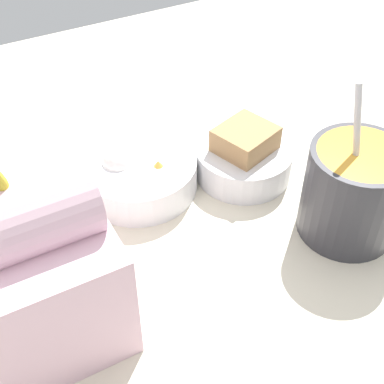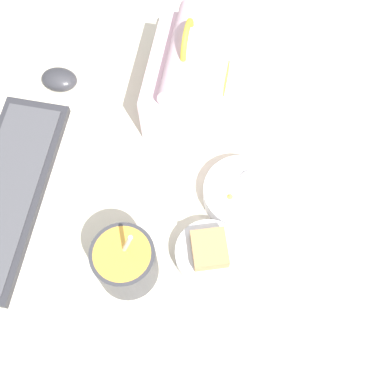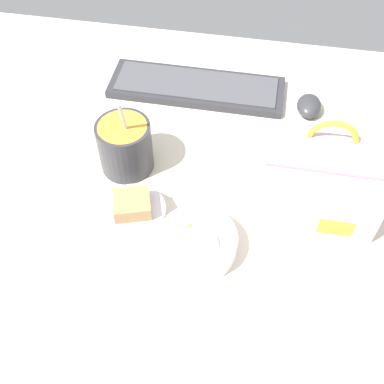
# 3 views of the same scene
# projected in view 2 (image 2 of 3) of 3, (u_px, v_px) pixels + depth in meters

# --- Properties ---
(desk_surface) EXTENTS (1.40, 1.10, 0.02)m
(desk_surface) POSITION_uv_depth(u_px,v_px,m) (182.00, 212.00, 0.99)
(desk_surface) COLOR beige
(desk_surface) RESTS_ON ground
(keyboard) EXTENTS (0.40, 0.13, 0.02)m
(keyboard) POSITION_uv_depth(u_px,v_px,m) (7.00, 195.00, 0.98)
(keyboard) COLOR #2D2D33
(keyboard) RESTS_ON desk_surface
(lunch_bag) EXTENTS (0.21, 0.14, 0.21)m
(lunch_bag) POSITION_uv_depth(u_px,v_px,m) (188.00, 75.00, 1.00)
(lunch_bag) COLOR beige
(lunch_bag) RESTS_ON desk_surface
(soup_cup) EXTENTS (0.11, 0.11, 0.18)m
(soup_cup) POSITION_uv_depth(u_px,v_px,m) (125.00, 262.00, 0.89)
(soup_cup) COLOR #333338
(soup_cup) RESTS_ON desk_surface
(bento_bowl_sandwich) EXTENTS (0.12, 0.12, 0.07)m
(bento_bowl_sandwich) POSITION_uv_depth(u_px,v_px,m) (209.00, 254.00, 0.92)
(bento_bowl_sandwich) COLOR silver
(bento_bowl_sandwich) RESTS_ON desk_surface
(bento_bowl_snacks) EXTENTS (0.14, 0.14, 0.06)m
(bento_bowl_snacks) POSITION_uv_depth(u_px,v_px,m) (241.00, 193.00, 0.97)
(bento_bowl_snacks) COLOR silver
(bento_bowl_snacks) RESTS_ON desk_surface
(computer_mouse) EXTENTS (0.05, 0.07, 0.04)m
(computer_mouse) POSITION_uv_depth(u_px,v_px,m) (59.00, 79.00, 1.07)
(computer_mouse) COLOR #333338
(computer_mouse) RESTS_ON desk_surface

